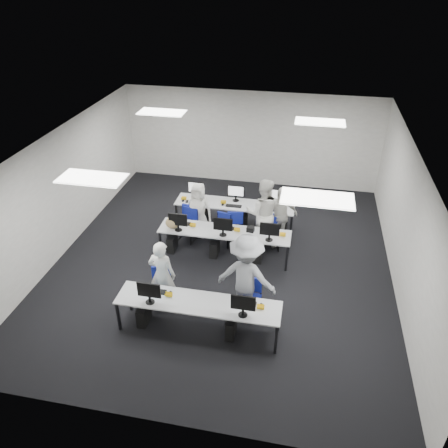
% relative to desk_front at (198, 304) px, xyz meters
% --- Properties ---
extents(room, '(9.00, 9.02, 3.00)m').
position_rel_desk_front_xyz_m(room, '(0.00, 2.40, 0.82)').
color(room, black).
rests_on(room, ground).
extents(ceiling_panels, '(5.20, 4.60, 0.02)m').
position_rel_desk_front_xyz_m(ceiling_panels, '(0.00, 2.40, 2.30)').
color(ceiling_panels, white).
rests_on(ceiling_panels, room).
extents(desk_front, '(3.20, 0.70, 0.73)m').
position_rel_desk_front_xyz_m(desk_front, '(0.00, 0.00, 0.00)').
color(desk_front, '#B0B2B5').
rests_on(desk_front, ground).
extents(desk_mid, '(3.20, 0.70, 0.73)m').
position_rel_desk_front_xyz_m(desk_mid, '(0.00, 2.60, 0.00)').
color(desk_mid, '#B0B2B5').
rests_on(desk_mid, ground).
extents(desk_back, '(3.20, 0.70, 0.73)m').
position_rel_desk_front_xyz_m(desk_back, '(0.00, 4.00, 0.00)').
color(desk_back, '#B0B2B5').
rests_on(desk_back, ground).
extents(equipment_front, '(2.51, 0.41, 1.19)m').
position_rel_desk_front_xyz_m(equipment_front, '(-0.19, -0.02, -0.32)').
color(equipment_front, '#0C5FA0').
rests_on(equipment_front, desk_front).
extents(equipment_mid, '(2.91, 0.41, 1.19)m').
position_rel_desk_front_xyz_m(equipment_mid, '(-0.19, 2.58, -0.32)').
color(equipment_mid, white).
rests_on(equipment_mid, desk_mid).
extents(equipment_back, '(2.91, 0.41, 1.19)m').
position_rel_desk_front_xyz_m(equipment_back, '(0.19, 4.02, -0.32)').
color(equipment_back, white).
rests_on(equipment_back, desk_back).
extents(chair_0, '(0.46, 0.50, 0.86)m').
position_rel_desk_front_xyz_m(chair_0, '(-0.97, 0.58, -0.41)').
color(chair_0, navy).
rests_on(chair_0, ground).
extents(chair_1, '(0.48, 0.51, 0.86)m').
position_rel_desk_front_xyz_m(chair_1, '(0.91, 0.62, -0.41)').
color(chair_1, navy).
rests_on(chair_1, ground).
extents(chair_2, '(0.53, 0.56, 0.92)m').
position_rel_desk_front_xyz_m(chair_2, '(-1.10, 3.17, -0.39)').
color(chair_2, navy).
rests_on(chair_2, ground).
extents(chair_3, '(0.49, 0.52, 0.86)m').
position_rel_desk_front_xyz_m(chair_3, '(0.17, 3.18, -0.41)').
color(chair_3, navy).
rests_on(chair_3, ground).
extents(chair_4, '(0.51, 0.54, 0.88)m').
position_rel_desk_front_xyz_m(chair_4, '(1.07, 3.23, -0.40)').
color(chair_4, navy).
rests_on(chair_4, ground).
extents(chair_5, '(0.53, 0.56, 0.88)m').
position_rel_desk_front_xyz_m(chair_5, '(-0.99, 3.48, -0.40)').
color(chair_5, navy).
rests_on(chair_5, ground).
extents(chair_6, '(0.48, 0.51, 0.81)m').
position_rel_desk_front_xyz_m(chair_6, '(-0.11, 3.50, -0.42)').
color(chair_6, navy).
rests_on(chair_6, ground).
extents(chair_7, '(0.54, 0.56, 0.83)m').
position_rel_desk_front_xyz_m(chair_7, '(0.99, 3.47, -0.42)').
color(chair_7, navy).
rests_on(chair_7, ground).
extents(handbag, '(0.46, 0.39, 0.32)m').
position_rel_desk_front_xyz_m(handbag, '(-1.24, 2.51, 0.21)').
color(handbag, olive).
rests_on(handbag, desk_mid).
extents(student_0, '(0.62, 0.44, 1.59)m').
position_rel_desk_front_xyz_m(student_0, '(-0.91, 0.61, 0.12)').
color(student_0, silver).
rests_on(student_0, ground).
extents(student_1, '(0.93, 0.75, 1.83)m').
position_rel_desk_front_xyz_m(student_1, '(0.84, 3.35, 0.23)').
color(student_1, silver).
rests_on(student_1, ground).
extents(student_2, '(0.76, 0.53, 1.49)m').
position_rel_desk_front_xyz_m(student_2, '(-0.86, 3.46, 0.07)').
color(student_2, silver).
rests_on(student_2, ground).
extents(student_3, '(1.01, 0.74, 1.59)m').
position_rel_desk_front_xyz_m(student_3, '(1.25, 3.48, 0.11)').
color(student_3, silver).
rests_on(student_3, ground).
extents(photographer, '(1.31, 0.88, 1.88)m').
position_rel_desk_front_xyz_m(photographer, '(0.82, 0.70, 0.26)').
color(photographer, gray).
rests_on(photographer, ground).
extents(dslr_camera, '(0.17, 0.20, 0.10)m').
position_rel_desk_front_xyz_m(dslr_camera, '(0.85, 0.88, 1.26)').
color(dslr_camera, black).
rests_on(dslr_camera, photographer).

